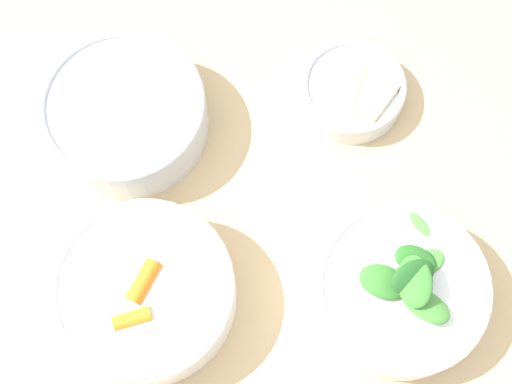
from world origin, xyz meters
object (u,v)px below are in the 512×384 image
bowl_greens (400,289)px  bowl_carrots (146,292)px  bowl_cookies (353,90)px  bowl_beans_hotdog (126,115)px

bowl_greens → bowl_carrots: bearing=85.5°
bowl_greens → bowl_cookies: size_ratio=1.47×
bowl_carrots → bowl_greens: 0.28m
bowl_beans_hotdog → bowl_cookies: size_ratio=1.50×
bowl_greens → bowl_beans_hotdog: 0.38m
bowl_carrots → bowl_beans_hotdog: bearing=3.9°
bowl_carrots → bowl_cookies: size_ratio=1.52×
bowl_cookies → bowl_greens: bearing=-176.4°
bowl_beans_hotdog → bowl_cookies: 0.28m
bowl_beans_hotdog → bowl_carrots: bearing=-176.1°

